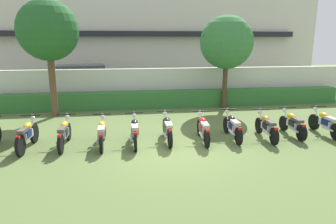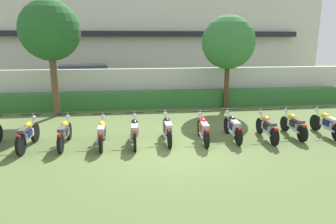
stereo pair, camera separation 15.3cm
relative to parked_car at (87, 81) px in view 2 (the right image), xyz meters
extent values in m
plane|color=#566B38|center=(3.79, -9.65, -0.94)|extent=(60.00, 60.00, 0.00)
cube|color=beige|center=(3.79, 5.98, 2.45)|extent=(25.64, 6.00, 6.77)
cube|color=black|center=(3.79, 2.73, 2.79)|extent=(21.54, 0.50, 0.36)
cube|color=silver|center=(3.79, -2.97, 0.01)|extent=(24.36, 0.30, 1.89)
cube|color=#337033|center=(3.79, -3.67, -0.52)|extent=(19.49, 0.70, 0.83)
cube|color=#9EA3A8|center=(0.05, 0.01, -0.20)|extent=(4.71, 2.46, 1.00)
cube|color=#2D333D|center=(-0.15, -0.02, 0.63)|extent=(2.91, 2.06, 0.65)
cylinder|color=black|center=(1.48, 1.14, -0.60)|extent=(0.70, 0.31, 0.68)
cylinder|color=black|center=(1.74, -0.69, -0.60)|extent=(0.70, 0.31, 0.68)
cylinder|color=black|center=(-1.64, 0.70, -0.60)|extent=(0.70, 0.31, 0.68)
cylinder|color=black|center=(-1.38, -1.13, -0.60)|extent=(0.70, 0.31, 0.68)
cylinder|color=brown|center=(-0.71, -4.77, 0.47)|extent=(0.29, 0.29, 2.81)
sphere|color=#235B28|center=(-0.71, -4.77, 2.76)|extent=(2.54, 2.54, 2.54)
cylinder|color=#4C3823|center=(7.29, -4.18, 0.22)|extent=(0.23, 0.23, 2.31)
sphere|color=#387A3D|center=(7.29, -4.18, 2.26)|extent=(2.55, 2.55, 2.55)
cylinder|color=black|center=(-0.61, -8.38, -0.62)|extent=(0.12, 0.64, 0.64)
cylinder|color=black|center=(-0.66, -9.59, -0.62)|extent=(0.12, 0.64, 0.64)
cube|color=silver|center=(-0.64, -9.03, -0.47)|extent=(0.23, 0.61, 0.22)
ellipsoid|color=yellow|center=(-0.63, -8.86, -0.24)|extent=(0.24, 0.45, 0.22)
cube|color=#4C4742|center=(-0.65, -9.26, -0.26)|extent=(0.22, 0.53, 0.10)
cube|color=red|center=(-0.67, -9.69, -0.34)|extent=(0.10, 0.08, 0.08)
cylinder|color=silver|center=(-0.62, -8.47, -0.30)|extent=(0.06, 0.23, 0.65)
cylinder|color=black|center=(-0.62, -8.56, 0.02)|extent=(0.60, 0.06, 0.04)
sphere|color=silver|center=(-0.61, -8.36, -0.12)|extent=(0.14, 0.14, 0.14)
cylinder|color=silver|center=(-0.77, -9.28, -0.60)|extent=(0.09, 0.55, 0.07)
cube|color=navy|center=(-0.64, -9.08, -0.42)|extent=(0.26, 0.37, 0.20)
cylinder|color=black|center=(0.45, -8.26, -0.65)|extent=(0.09, 0.58, 0.58)
cylinder|color=black|center=(0.45, -9.56, -0.65)|extent=(0.09, 0.58, 0.58)
cube|color=silver|center=(0.45, -8.96, -0.50)|extent=(0.20, 0.60, 0.22)
ellipsoid|color=yellow|center=(0.45, -8.79, -0.27)|extent=(0.22, 0.44, 0.22)
cube|color=#4C4742|center=(0.45, -9.19, -0.29)|extent=(0.20, 0.52, 0.10)
cube|color=red|center=(0.45, -9.66, -0.37)|extent=(0.10, 0.08, 0.08)
cylinder|color=silver|center=(0.45, -8.35, -0.33)|extent=(0.05, 0.23, 0.65)
cylinder|color=black|center=(0.45, -8.44, -0.01)|extent=(0.60, 0.04, 0.04)
sphere|color=silver|center=(0.45, -8.24, -0.15)|extent=(0.14, 0.14, 0.14)
cylinder|color=silver|center=(0.33, -9.21, -0.63)|extent=(0.07, 0.55, 0.07)
cube|color=black|center=(0.45, -9.01, -0.45)|extent=(0.24, 0.36, 0.20)
cylinder|color=black|center=(1.61, -8.38, -0.65)|extent=(0.10, 0.57, 0.57)
cylinder|color=black|center=(1.63, -9.65, -0.65)|extent=(0.10, 0.57, 0.57)
cube|color=silver|center=(1.62, -9.07, -0.50)|extent=(0.21, 0.60, 0.22)
ellipsoid|color=yellow|center=(1.62, -8.90, -0.27)|extent=(0.23, 0.44, 0.22)
cube|color=#B2ADA3|center=(1.63, -9.30, -0.29)|extent=(0.21, 0.52, 0.10)
cube|color=red|center=(1.63, -9.75, -0.37)|extent=(0.10, 0.08, 0.08)
cylinder|color=silver|center=(1.62, -8.47, -0.33)|extent=(0.05, 0.23, 0.65)
cylinder|color=black|center=(1.62, -8.56, -0.01)|extent=(0.60, 0.05, 0.04)
sphere|color=silver|center=(1.61, -8.36, -0.15)|extent=(0.14, 0.14, 0.14)
cylinder|color=silver|center=(1.51, -9.32, -0.63)|extent=(0.08, 0.55, 0.07)
cube|color=black|center=(1.63, -9.12, -0.45)|extent=(0.25, 0.36, 0.20)
cylinder|color=black|center=(2.67, -8.43, -0.63)|extent=(0.10, 0.61, 0.61)
cylinder|color=black|center=(2.65, -9.66, -0.63)|extent=(0.10, 0.61, 0.61)
cube|color=silver|center=(2.66, -9.09, -0.48)|extent=(0.21, 0.60, 0.22)
ellipsoid|color=black|center=(2.66, -8.92, -0.25)|extent=(0.23, 0.44, 0.22)
cube|color=#B2ADA3|center=(2.65, -9.32, -0.27)|extent=(0.21, 0.52, 0.10)
cube|color=red|center=(2.65, -9.76, -0.35)|extent=(0.10, 0.08, 0.08)
cylinder|color=silver|center=(2.67, -8.52, -0.31)|extent=(0.05, 0.23, 0.65)
cylinder|color=black|center=(2.67, -8.61, 0.01)|extent=(0.60, 0.05, 0.04)
sphere|color=silver|center=(2.67, -8.41, -0.13)|extent=(0.14, 0.14, 0.14)
cylinder|color=silver|center=(2.53, -9.34, -0.61)|extent=(0.08, 0.55, 0.07)
cube|color=#A51414|center=(2.66, -9.14, -0.43)|extent=(0.25, 0.36, 0.20)
cylinder|color=black|center=(3.74, -8.31, -0.63)|extent=(0.09, 0.61, 0.61)
cylinder|color=black|center=(3.73, -9.53, -0.63)|extent=(0.09, 0.61, 0.61)
cube|color=silver|center=(3.73, -8.97, -0.48)|extent=(0.20, 0.60, 0.22)
ellipsoid|color=black|center=(3.73, -8.80, -0.25)|extent=(0.22, 0.44, 0.22)
cube|color=beige|center=(3.73, -9.20, -0.27)|extent=(0.20, 0.52, 0.10)
cube|color=red|center=(3.73, -9.63, -0.35)|extent=(0.10, 0.08, 0.08)
cylinder|color=silver|center=(3.74, -8.40, -0.31)|extent=(0.05, 0.23, 0.65)
cylinder|color=black|center=(3.74, -8.48, 0.01)|extent=(0.60, 0.04, 0.04)
sphere|color=silver|center=(3.74, -8.29, -0.13)|extent=(0.14, 0.14, 0.14)
cylinder|color=silver|center=(3.61, -9.22, -0.61)|extent=(0.07, 0.55, 0.07)
cube|color=black|center=(3.73, -9.02, -0.43)|extent=(0.24, 0.36, 0.20)
cylinder|color=black|center=(4.96, -8.43, -0.65)|extent=(0.13, 0.58, 0.58)
cylinder|color=black|center=(4.88, -9.68, -0.65)|extent=(0.13, 0.58, 0.58)
cube|color=silver|center=(4.91, -9.10, -0.50)|extent=(0.24, 0.61, 0.22)
ellipsoid|color=red|center=(4.92, -8.93, -0.27)|extent=(0.25, 0.45, 0.22)
cube|color=#B2ADA3|center=(4.90, -9.33, -0.29)|extent=(0.23, 0.53, 0.10)
cube|color=red|center=(4.87, -9.78, -0.37)|extent=(0.10, 0.09, 0.08)
cylinder|color=silver|center=(4.95, -8.52, -0.33)|extent=(0.06, 0.23, 0.65)
cylinder|color=black|center=(4.94, -8.61, -0.01)|extent=(0.60, 0.07, 0.04)
sphere|color=silver|center=(4.96, -8.41, -0.15)|extent=(0.14, 0.14, 0.14)
cylinder|color=silver|center=(4.78, -9.34, -0.63)|extent=(0.11, 0.55, 0.07)
cube|color=#A51414|center=(4.91, -9.15, -0.45)|extent=(0.26, 0.37, 0.20)
cylinder|color=black|center=(6.00, -8.27, -0.65)|extent=(0.11, 0.57, 0.57)
cylinder|color=black|center=(5.95, -9.58, -0.65)|extent=(0.11, 0.57, 0.57)
cube|color=silver|center=(5.98, -8.97, -0.50)|extent=(0.22, 0.61, 0.22)
ellipsoid|color=black|center=(5.98, -8.80, -0.27)|extent=(0.24, 0.45, 0.22)
cube|color=beige|center=(5.97, -9.20, -0.29)|extent=(0.22, 0.53, 0.10)
cube|color=red|center=(5.95, -9.68, -0.37)|extent=(0.10, 0.08, 0.08)
cylinder|color=silver|center=(6.00, -8.36, -0.33)|extent=(0.06, 0.23, 0.65)
cylinder|color=black|center=(5.99, -8.45, -0.01)|extent=(0.60, 0.06, 0.04)
sphere|color=silver|center=(6.00, -8.25, -0.15)|extent=(0.14, 0.14, 0.14)
cylinder|color=silver|center=(5.85, -9.22, -0.63)|extent=(0.09, 0.55, 0.07)
cube|color=navy|center=(5.97, -9.02, -0.45)|extent=(0.25, 0.37, 0.20)
cylinder|color=black|center=(7.16, -8.47, -0.65)|extent=(0.12, 0.57, 0.57)
cylinder|color=black|center=(7.08, -9.74, -0.65)|extent=(0.12, 0.57, 0.57)
cube|color=silver|center=(7.12, -9.16, -0.50)|extent=(0.24, 0.61, 0.22)
ellipsoid|color=orange|center=(7.13, -8.99, -0.27)|extent=(0.25, 0.45, 0.22)
cube|color=#4C4742|center=(7.10, -9.39, -0.29)|extent=(0.23, 0.53, 0.10)
cube|color=red|center=(7.08, -9.84, -0.37)|extent=(0.10, 0.09, 0.08)
cylinder|color=silver|center=(7.16, -8.56, -0.33)|extent=(0.06, 0.23, 0.65)
cylinder|color=black|center=(7.15, -8.65, -0.01)|extent=(0.60, 0.07, 0.04)
sphere|color=silver|center=(7.16, -8.45, -0.15)|extent=(0.14, 0.14, 0.14)
cylinder|color=silver|center=(6.98, -9.40, -0.63)|extent=(0.10, 0.55, 0.07)
cube|color=black|center=(7.12, -9.21, -0.45)|extent=(0.26, 0.37, 0.20)
cylinder|color=black|center=(8.20, -8.32, -0.66)|extent=(0.10, 0.56, 0.56)
cylinder|color=black|center=(8.17, -9.52, -0.66)|extent=(0.10, 0.56, 0.56)
cube|color=silver|center=(8.18, -8.97, -0.51)|extent=(0.21, 0.60, 0.22)
ellipsoid|color=yellow|center=(8.19, -8.80, -0.28)|extent=(0.23, 0.44, 0.22)
cube|color=#4C4742|center=(8.18, -9.20, -0.30)|extent=(0.21, 0.52, 0.10)
cube|color=red|center=(8.17, -9.62, -0.38)|extent=(0.10, 0.08, 0.08)
cylinder|color=silver|center=(8.20, -8.41, -0.34)|extent=(0.06, 0.23, 0.65)
cylinder|color=black|center=(8.20, -8.50, -0.02)|extent=(0.60, 0.05, 0.04)
sphere|color=silver|center=(8.20, -8.30, -0.16)|extent=(0.14, 0.14, 0.14)
cylinder|color=silver|center=(8.06, -9.22, -0.64)|extent=(0.08, 0.55, 0.07)
cube|color=black|center=(8.18, -9.02, -0.46)|extent=(0.25, 0.37, 0.20)
cylinder|color=black|center=(9.38, -8.37, -0.64)|extent=(0.09, 0.60, 0.60)
cube|color=silver|center=(9.38, -9.06, -0.49)|extent=(0.20, 0.60, 0.22)
ellipsoid|color=yellow|center=(9.38, -8.89, -0.26)|extent=(0.22, 0.44, 0.22)
cube|color=beige|center=(9.38, -9.29, -0.28)|extent=(0.20, 0.52, 0.10)
cylinder|color=silver|center=(9.38, -8.46, -0.32)|extent=(0.05, 0.23, 0.65)
cylinder|color=black|center=(9.38, -8.55, 0.00)|extent=(0.60, 0.04, 0.04)
sphere|color=silver|center=(9.38, -8.35, -0.14)|extent=(0.14, 0.14, 0.14)
cylinder|color=silver|center=(9.26, -9.31, -0.62)|extent=(0.07, 0.55, 0.07)
cube|color=navy|center=(9.38, -9.11, -0.44)|extent=(0.24, 0.36, 0.20)
camera|label=1|loc=(2.38, -18.30, 2.34)|focal=31.97mm
camera|label=2|loc=(2.54, -18.32, 2.34)|focal=31.97mm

